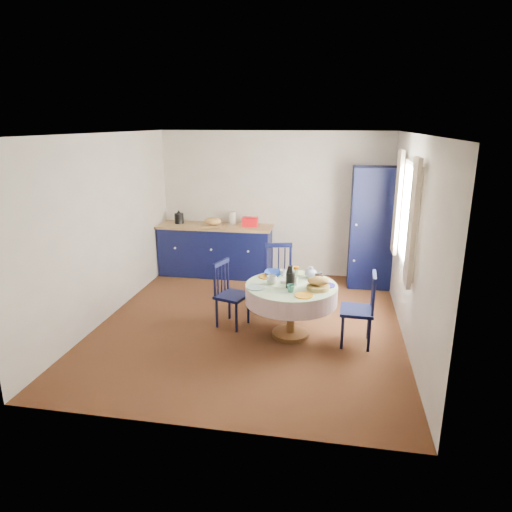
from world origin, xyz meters
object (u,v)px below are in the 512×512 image
at_px(dining_table, 292,294).
at_px(pantry_cabinet, 372,228).
at_px(mug_a, 272,280).
at_px(mug_d, 283,273).
at_px(mug_b, 291,288).
at_px(kitchen_counter, 216,249).
at_px(chair_right, 360,309).
at_px(mug_c, 319,276).
at_px(chair_far, 279,278).
at_px(chair_left, 230,293).
at_px(cobalt_bowl, 274,273).

bearing_deg(dining_table, pantry_cabinet, 63.09).
height_order(mug_a, mug_d, mug_a).
bearing_deg(mug_b, kitchen_counter, 122.73).
xyz_separation_m(chair_right, mug_c, (-0.52, 0.36, 0.27)).
distance_m(kitchen_counter, mug_d, 2.39).
relative_size(chair_far, mug_a, 7.31).
relative_size(chair_left, mug_c, 8.03).
bearing_deg(pantry_cabinet, dining_table, -118.37).
xyz_separation_m(chair_left, chair_right, (1.68, -0.28, 0.02)).
height_order(chair_left, chair_far, chair_far).
height_order(pantry_cabinet, cobalt_bowl, pantry_cabinet).
bearing_deg(mug_b, cobalt_bowl, 116.52).
height_order(kitchen_counter, chair_far, kitchen_counter).
bearing_deg(kitchen_counter, mug_b, -57.79).
bearing_deg(chair_left, mug_d, -60.05).
relative_size(dining_table, chair_left, 1.30).
xyz_separation_m(mug_d, cobalt_bowl, (-0.12, -0.02, -0.01)).
relative_size(pantry_cabinet, mug_d, 22.08).
bearing_deg(cobalt_bowl, kitchen_counter, 124.42).
xyz_separation_m(dining_table, chair_far, (-0.26, 0.82, -0.09)).
distance_m(chair_left, chair_right, 1.70).
height_order(pantry_cabinet, mug_b, pantry_cabinet).
height_order(pantry_cabinet, mug_a, pantry_cabinet).
xyz_separation_m(mug_a, mug_d, (0.10, 0.34, -0.01)).
bearing_deg(dining_table, mug_d, 115.33).
height_order(chair_far, cobalt_bowl, chair_far).
bearing_deg(mug_d, chair_left, -168.26).
bearing_deg(pantry_cabinet, mug_d, -126.00).
height_order(kitchen_counter, pantry_cabinet, pantry_cabinet).
distance_m(pantry_cabinet, mug_a, 2.52).
xyz_separation_m(dining_table, mug_b, (0.01, -0.25, 0.16)).
relative_size(pantry_cabinet, mug_a, 14.86).
relative_size(kitchen_counter, chair_left, 2.29).
xyz_separation_m(chair_far, mug_d, (0.11, -0.49, 0.24)).
bearing_deg(kitchen_counter, mug_a, -59.75).
distance_m(chair_right, mug_b, 0.89).
distance_m(pantry_cabinet, mug_b, 2.61).
distance_m(dining_table, mug_d, 0.40).
xyz_separation_m(mug_a, mug_c, (0.57, 0.27, -0.01)).
distance_m(kitchen_counter, chair_far, 1.93).
height_order(mug_b, mug_c, mug_b).
distance_m(mug_a, mug_c, 0.64).
xyz_separation_m(chair_left, mug_a, (0.59, -0.19, 0.30)).
xyz_separation_m(pantry_cabinet, mug_c, (-0.76, -1.85, -0.25)).
bearing_deg(mug_c, mug_d, 172.40).
bearing_deg(mug_c, dining_table, -140.01).
bearing_deg(chair_far, kitchen_counter, 119.17).
distance_m(kitchen_counter, pantry_cabinet, 2.71).
xyz_separation_m(kitchen_counter, cobalt_bowl, (1.31, -1.91, 0.26)).
height_order(kitchen_counter, mug_a, kitchen_counter).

